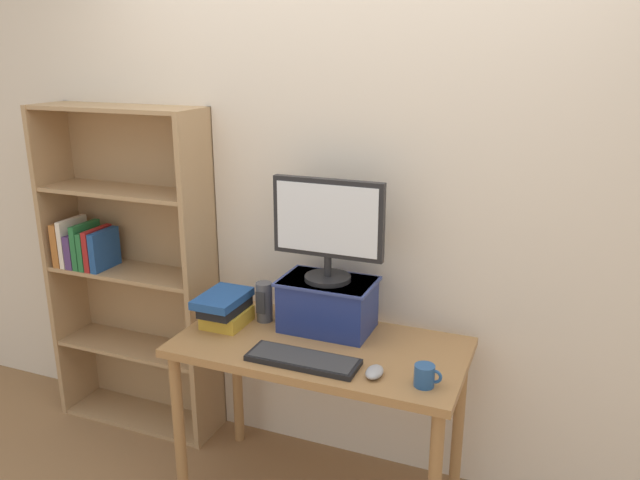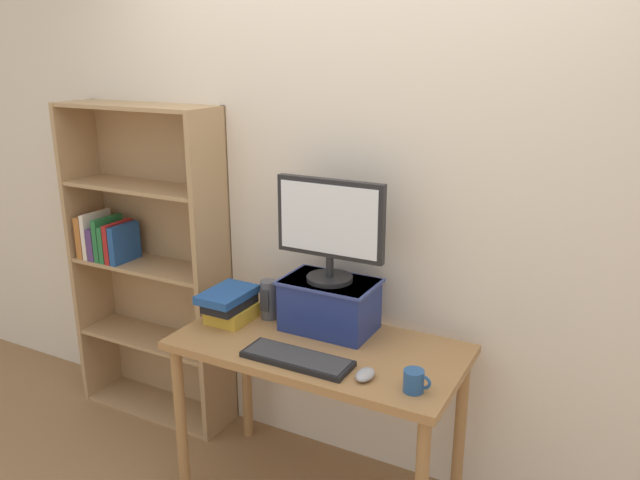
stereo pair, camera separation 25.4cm
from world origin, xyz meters
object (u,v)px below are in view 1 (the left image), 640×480
coffee_mug (425,376)px  desk (320,365)px  computer_mouse (374,372)px  computer_monitor (328,226)px  desk_speaker (264,302)px  riser_box (328,303)px  bookshelf_unit (128,267)px  keyboard (304,360)px  book_stack (225,308)px

coffee_mug → desk: bearing=160.2°
coffee_mug → computer_mouse: bearing=-179.4°
computer_monitor → coffee_mug: size_ratio=4.71×
computer_monitor → desk_speaker: 0.48m
computer_monitor → computer_mouse: (0.32, -0.32, -0.45)m
riser_box → computer_mouse: size_ratio=3.94×
coffee_mug → bookshelf_unit: bearing=165.3°
desk → computer_monitor: size_ratio=2.49×
desk → riser_box: size_ratio=2.96×
bookshelf_unit → keyboard: bearing=-20.4°
computer_monitor → book_stack: bearing=-163.5°
book_stack → bookshelf_unit: bearing=161.2°
bookshelf_unit → computer_monitor: 1.22m
coffee_mug → desk_speaker: (-0.80, 0.29, 0.05)m
desk → book_stack: size_ratio=4.55×
computer_mouse → riser_box: bearing=134.3°
computer_mouse → bookshelf_unit: bearing=163.4°
riser_box → computer_mouse: 0.47m
computer_monitor → keyboard: bearing=-85.4°
book_stack → desk_speaker: size_ratio=1.47×
computer_monitor → book_stack: 0.60m
desk → computer_mouse: (0.29, -0.18, 0.12)m
riser_box → computer_mouse: bearing=-45.7°
book_stack → desk_speaker: bearing=36.1°
computer_mouse → desk_speaker: bearing=154.1°
riser_box → book_stack: size_ratio=1.54×
desk → keyboard: bearing=-89.4°
desk_speaker → riser_box: bearing=5.4°
desk → keyboard: 0.21m
book_stack → coffee_mug: bearing=-11.4°
keyboard → book_stack: 0.51m
desk → coffee_mug: bearing=-19.8°
riser_box → computer_monitor: size_ratio=0.84×
riser_box → computer_mouse: riser_box is taller
computer_mouse → book_stack: book_stack is taller
keyboard → computer_mouse: computer_mouse is taller
desk → coffee_mug: coffee_mug is taller
bookshelf_unit → desk_speaker: bookshelf_unit is taller
computer_monitor → desk_speaker: size_ratio=2.67×
bookshelf_unit → book_stack: bookshelf_unit is taller
computer_mouse → coffee_mug: coffee_mug is taller
computer_monitor → book_stack: computer_monitor is taller
computer_monitor → coffee_mug: computer_monitor is taller
bookshelf_unit → computer_monitor: (1.16, -0.12, 0.38)m
riser_box → coffee_mug: size_ratio=3.96×
riser_box → keyboard: size_ratio=0.92×
desk → bookshelf_unit: 1.23m
computer_mouse → coffee_mug: size_ratio=1.01×
keyboard → riser_box: bearing=94.6°
computer_mouse → desk_speaker: 0.69m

